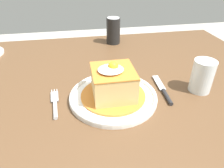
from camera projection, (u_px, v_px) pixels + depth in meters
The scene contains 7 objects.
dining_table at pixel (105, 103), 0.79m from camera, with size 1.30×0.89×0.77m.
main_plate at pixel (113, 96), 0.62m from camera, with size 0.27×0.27×0.02m.
sandwich_meal at pixel (113, 84), 0.60m from camera, with size 0.20×0.20×0.11m.
fork at pixel (55, 105), 0.59m from camera, with size 0.03×0.14×0.01m.
knife at pixel (165, 92), 0.65m from camera, with size 0.03×0.17×0.01m.
soda_can at pixel (113, 31), 0.99m from camera, with size 0.07×0.07×0.12m.
drinking_glass at pixel (202, 78), 0.64m from camera, with size 0.07×0.07×0.10m.
Camera 1 is at (-0.08, -0.62, 1.15)m, focal length 32.87 mm.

